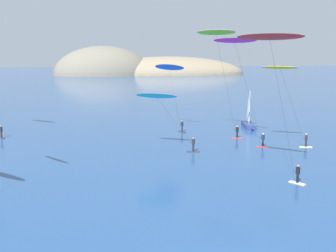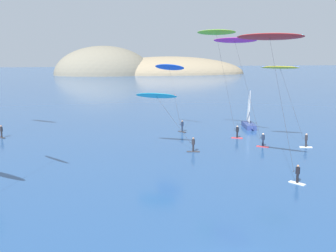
# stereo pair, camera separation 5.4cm
# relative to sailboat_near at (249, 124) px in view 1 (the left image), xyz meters

# --- Properties ---
(headland_island) EXTENTS (95.46, 32.05, 27.97)m
(headland_island) POSITION_rel_sailboat_near_xyz_m (-1.64, 149.78, -0.64)
(headland_island) COLOR #6B6656
(headland_island) RESTS_ON ground
(sailboat_near) EXTENTS (2.18, 5.97, 5.70)m
(sailboat_near) POSITION_rel_sailboat_near_xyz_m (0.00, 0.00, 0.00)
(sailboat_near) COLOR navy
(sailboat_near) RESTS_ON ground
(kitesurfer_magenta) EXTENTS (5.92, 6.77, 13.21)m
(kitesurfer_magenta) POSITION_rel_sailboat_near_xyz_m (-5.47, -9.16, 11.21)
(kitesurfer_magenta) COLOR red
(kitesurfer_magenta) RESTS_ON ground
(kitesurfer_yellow) EXTENTS (6.06, 3.60, 9.81)m
(kitesurfer_yellow) POSITION_rel_sailboat_near_xyz_m (-0.57, -12.01, 7.95)
(kitesurfer_yellow) COLOR silver
(kitesurfer_yellow) RESTS_ON ground
(kitesurfer_red) EXTENTS (5.49, 5.37, 13.09)m
(kitesurfer_red) POSITION_rel_sailboat_near_xyz_m (-7.63, -24.51, 11.18)
(kitesurfer_red) COLOR silver
(kitesurfer_red) RESTS_ON ground
(kitesurfer_lime) EXTENTS (5.79, 5.09, 14.36)m
(kitesurfer_lime) POSITION_rel_sailboat_near_xyz_m (-6.59, -4.75, 12.21)
(kitesurfer_lime) COLOR red
(kitesurfer_lime) RESTS_ON ground
(kitesurfer_cyan) EXTENTS (7.36, 4.29, 6.83)m
(kitesurfer_cyan) POSITION_rel_sailboat_near_xyz_m (-15.55, -11.45, 5.32)
(kitesurfer_cyan) COLOR #2D2D33
(kitesurfer_cyan) RESTS_ON ground
(kitesurfer_blue) EXTENTS (4.38, 5.14, 9.73)m
(kitesurfer_blue) POSITION_rel_sailboat_near_xyz_m (-12.06, 0.43, 7.90)
(kitesurfer_blue) COLOR #2D2D33
(kitesurfer_blue) RESTS_ON ground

